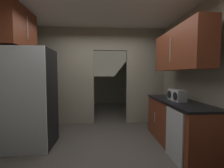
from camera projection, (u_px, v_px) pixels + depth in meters
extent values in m
plane|color=#47423D|center=(102.00, 152.00, 2.78)|extent=(20.00, 20.00, 0.00)
cube|color=silver|center=(102.00, 9.00, 3.11)|extent=(3.99, 7.35, 0.06)
cube|color=gray|center=(66.00, 76.00, 4.30)|extent=(1.56, 0.12, 2.71)
cube|color=gray|center=(145.00, 76.00, 4.45)|extent=(1.09, 0.12, 2.71)
cube|color=gray|center=(110.00, 40.00, 4.32)|extent=(0.94, 0.12, 0.62)
cube|color=gray|center=(102.00, 76.00, 7.35)|extent=(3.59, 0.10, 2.71)
cube|color=gray|center=(56.00, 76.00, 5.74)|extent=(0.10, 3.00, 2.71)
cube|color=gray|center=(146.00, 76.00, 5.97)|extent=(0.10, 3.00, 2.71)
cube|color=gray|center=(219.00, 78.00, 2.41)|extent=(0.10, 4.17, 2.71)
cube|color=black|center=(30.00, 98.00, 2.94)|extent=(0.86, 0.69, 1.89)
cube|color=#B7BABC|center=(20.00, 102.00, 2.58)|extent=(0.86, 0.03, 1.89)
cube|color=maroon|center=(177.00, 124.00, 2.98)|extent=(0.61, 1.79, 0.86)
cube|color=black|center=(178.00, 102.00, 2.96)|extent=(0.65, 1.79, 0.04)
cylinder|color=#B7BABC|center=(171.00, 130.00, 2.57)|extent=(0.01, 0.01, 0.22)
cylinder|color=#B7BABC|center=(155.00, 117.00, 3.35)|extent=(0.01, 0.01, 0.22)
cube|color=#B7BABC|center=(174.00, 135.00, 2.47)|extent=(0.02, 0.56, 0.84)
cube|color=maroon|center=(179.00, 50.00, 2.89)|extent=(0.34, 1.61, 0.76)
cylinder|color=#B7BABC|center=(170.00, 50.00, 2.88)|extent=(0.01, 0.01, 0.46)
cube|color=maroon|center=(18.00, 28.00, 2.92)|extent=(0.34, 0.94, 0.77)
cylinder|color=#B7BABC|center=(28.00, 28.00, 2.93)|extent=(0.01, 0.01, 0.46)
cube|color=#B2B2B7|center=(177.00, 95.00, 2.94)|extent=(0.18, 0.42, 0.22)
cylinder|color=#262626|center=(177.00, 89.00, 2.93)|extent=(0.02, 0.29, 0.02)
cylinder|color=black|center=(175.00, 96.00, 2.81)|extent=(0.01, 0.15, 0.15)
cylinder|color=black|center=(169.00, 94.00, 3.06)|extent=(0.01, 0.15, 0.15)
cube|color=black|center=(170.00, 98.00, 3.28)|extent=(0.11, 0.16, 0.02)
cube|color=#388C47|center=(170.00, 97.00, 3.28)|extent=(0.14, 0.16, 0.03)
cube|color=#2D609E|center=(170.00, 96.00, 3.27)|extent=(0.12, 0.15, 0.02)
cube|color=beige|center=(170.00, 95.00, 3.28)|extent=(0.11, 0.12, 0.01)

